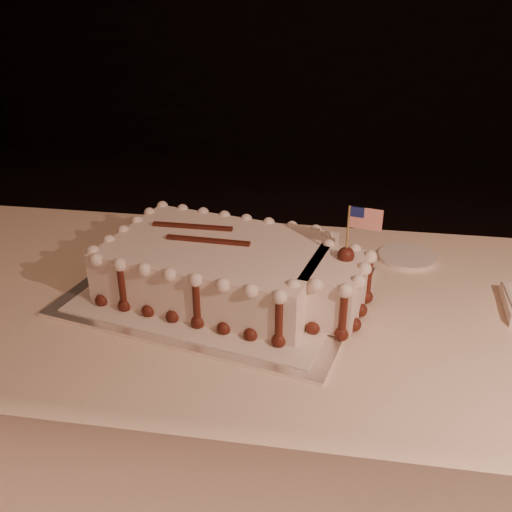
# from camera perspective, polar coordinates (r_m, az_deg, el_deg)

# --- Properties ---
(banquet_table) EXTENTS (2.40, 0.80, 0.75)m
(banquet_table) POSITION_cam_1_polar(r_m,az_deg,el_deg) (1.41, 13.43, -18.45)
(banquet_table) COLOR #FEE0C5
(banquet_table) RESTS_ON ground
(cake_board) EXTENTS (0.66, 0.55, 0.01)m
(cake_board) POSITION_cam_1_polar(r_m,az_deg,el_deg) (1.21, -3.75, -3.45)
(cake_board) COLOR white
(cake_board) RESTS_ON banquet_table
(doily) EXTENTS (0.59, 0.50, 0.00)m
(doily) POSITION_cam_1_polar(r_m,az_deg,el_deg) (1.21, -3.76, -3.24)
(doily) COLOR white
(doily) RESTS_ON cake_board
(sheet_cake) EXTENTS (0.57, 0.40, 0.22)m
(sheet_cake) POSITION_cam_1_polar(r_m,az_deg,el_deg) (1.17, -2.47, -1.28)
(sheet_cake) COLOR white
(sheet_cake) RESTS_ON doily
(side_plate) EXTENTS (0.13, 0.13, 0.01)m
(side_plate) POSITION_cam_1_polar(r_m,az_deg,el_deg) (1.39, 14.89, -0.08)
(side_plate) COLOR white
(side_plate) RESTS_ON banquet_table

